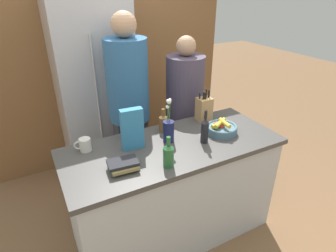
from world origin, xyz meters
The scene contains 16 objects.
ground_plane centered at (0.00, 0.00, 0.00)m, with size 14.00×14.00×0.00m, color brown.
kitchen_island centered at (0.00, 0.00, 0.45)m, with size 1.70×0.72×0.90m.
back_wall_wood centered at (0.00, 1.56, 1.30)m, with size 2.90×0.12×2.60m.
refrigerator centered at (-0.28, 1.20, 0.99)m, with size 0.74×0.63×1.98m.
fruit_bowl centered at (0.44, -0.02, 0.95)m, with size 0.26×0.26×0.12m.
knife_block centered at (0.45, 0.26, 1.01)m, with size 0.13×0.11×0.29m.
flower_vase centered at (-0.01, 0.06, 1.01)m, with size 0.09×0.09×0.36m.
cereal_box centered at (-0.29, 0.10, 1.06)m, with size 0.17×0.07×0.32m.
coffee_mug centered at (-0.62, 0.23, 0.95)m, with size 0.12×0.09×0.10m.
book_stack centered at (-0.45, -0.13, 0.94)m, with size 0.21×0.16×0.06m.
bottle_oil centered at (0.03, 0.24, 0.98)m, with size 0.07×0.07×0.20m.
bottle_vinegar centered at (0.23, -0.08, 1.01)m, with size 0.06×0.06×0.27m.
bottle_wine centered at (-0.28, 0.29, 1.00)m, with size 0.07×0.07×0.24m.
bottle_water centered at (-0.17, -0.23, 0.99)m, with size 0.07×0.07×0.22m.
person_at_sink centered at (-0.11, 0.65, 1.03)m, with size 0.37×0.37×1.83m.
person_in_blue centered at (0.47, 0.63, 0.89)m, with size 0.38×0.38×1.59m.
Camera 1 is at (-0.91, -1.63, 2.02)m, focal length 30.00 mm.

